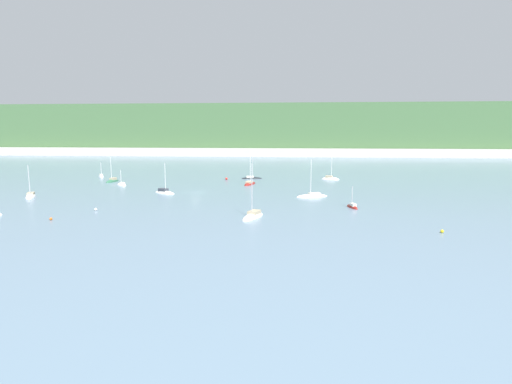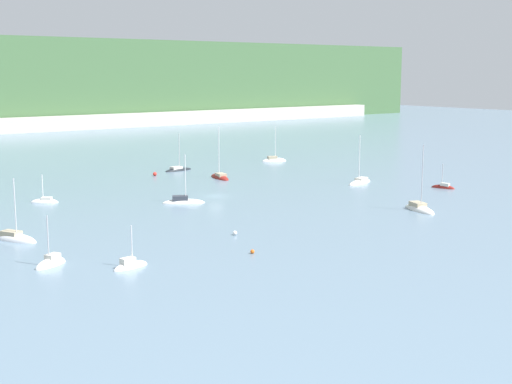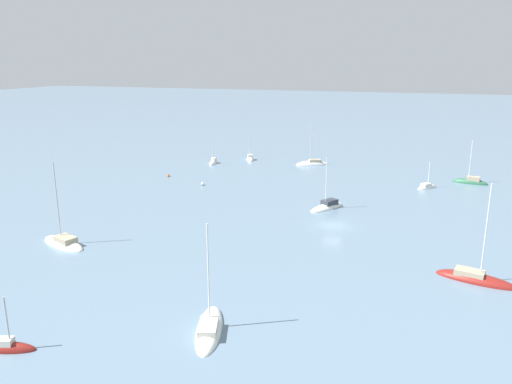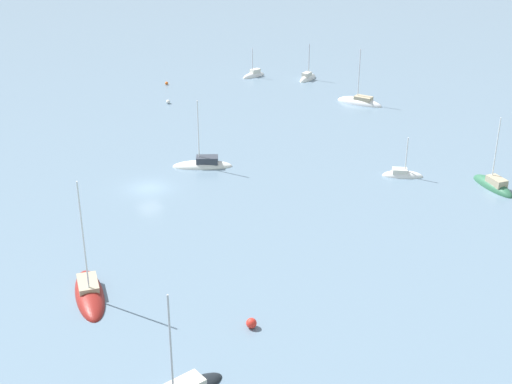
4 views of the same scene
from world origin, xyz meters
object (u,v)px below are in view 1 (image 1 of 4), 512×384
sailboat_8 (312,196)px  mooring_buoy_0 (96,209)px  sailboat_9 (101,177)px  sailboat_10 (253,217)px  sailboat_12 (252,178)px  sailboat_3 (330,179)px  sailboat_0 (352,207)px  sailboat_6 (112,181)px  mooring_buoy_3 (226,179)px  sailboat_1 (165,193)px  sailboat_2 (250,184)px  mooring_buoy_2 (51,219)px  sailboat_4 (122,185)px  sailboat_5 (31,197)px  mooring_buoy_1 (442,231)px

sailboat_8 → mooring_buoy_0: size_ratio=17.25×
mooring_buoy_0 → sailboat_9: bearing=115.1°
sailboat_10 → sailboat_12: bearing=-154.6°
sailboat_3 → sailboat_0: bearing=-69.9°
sailboat_6 → mooring_buoy_3: sailboat_6 is taller
sailboat_1 → sailboat_2: bearing=73.2°
sailboat_10 → mooring_buoy_3: 61.18m
sailboat_3 → sailboat_6: (-72.65, -12.91, 0.01)m
sailboat_1 → sailboat_6: 33.48m
sailboat_0 → sailboat_8: sailboat_8 is taller
sailboat_12 → mooring_buoy_2: (-31.19, -69.48, 0.15)m
sailboat_4 → sailboat_5: size_ratio=0.59×
sailboat_6 → sailboat_10: bearing=55.4°
sailboat_2 → mooring_buoy_1: sailboat_2 is taller
sailboat_1 → sailboat_4: size_ratio=1.64×
sailboat_6 → sailboat_12: bearing=115.8°
sailboat_0 → sailboat_10: bearing=101.5°
sailboat_1 → mooring_buoy_3: (11.89, 31.05, 0.28)m
sailboat_1 → sailboat_5: sailboat_5 is taller
sailboat_10 → mooring_buoy_2: (-37.85, -5.92, 0.14)m
sailboat_3 → sailboat_6: size_ratio=1.06×
sailboat_2 → mooring_buoy_2: size_ratio=22.27×
mooring_buoy_2 → sailboat_8: bearing=32.1°
sailboat_2 → sailboat_9: 58.43m
sailboat_2 → mooring_buoy_3: bearing=53.6°
sailboat_6 → mooring_buoy_1: size_ratio=16.08×
sailboat_5 → sailboat_2: bearing=93.1°
sailboat_2 → sailboat_10: size_ratio=1.01×
sailboat_8 → mooring_buoy_2: 59.81m
mooring_buoy_1 → sailboat_10: bearing=164.2°
sailboat_9 → mooring_buoy_0: bearing=-7.9°
sailboat_1 → sailboat_10: size_ratio=0.79×
sailboat_9 → mooring_buoy_2: sailboat_9 is taller
sailboat_3 → mooring_buoy_2: (-58.70, -69.42, 0.14)m
sailboat_0 → mooring_buoy_2: sailboat_0 is taller
sailboat_5 → mooring_buoy_2: (20.76, -24.48, 0.17)m
sailboat_0 → sailboat_10: size_ratio=0.47×
mooring_buoy_0 → mooring_buoy_2: size_ratio=1.16×
sailboat_8 → sailboat_5: bearing=-12.0°
sailboat_4 → mooring_buoy_0: 41.06m
sailboat_0 → sailboat_2: (-26.50, 36.57, 0.00)m
mooring_buoy_1 → mooring_buoy_2: 70.32m
sailboat_5 → sailboat_6: bearing=141.8°
sailboat_0 → sailboat_5: sailboat_5 is taller
sailboat_1 → sailboat_4: bearing=171.3°
sailboat_4 → sailboat_8: sailboat_8 is taller
mooring_buoy_0 → mooring_buoy_3: mooring_buoy_3 is taller
sailboat_6 → mooring_buoy_2: sailboat_6 is taller
sailboat_2 → sailboat_8: 29.06m
sailboat_8 → mooring_buoy_3: (-27.73, 33.42, 0.32)m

